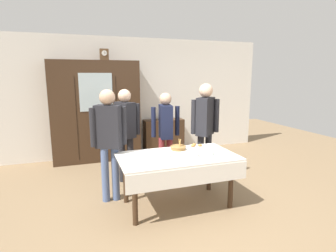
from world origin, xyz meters
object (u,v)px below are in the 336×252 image
at_px(spoon_mid_left, 178,160).
at_px(person_behind_table_left, 125,126).
at_px(dining_table, 178,163).
at_px(pastry_plate, 196,146).
at_px(person_beside_shelf, 109,134).
at_px(book_stack, 164,117).
at_px(wall_cabinet, 96,112).
at_px(spoon_near_right, 145,165).
at_px(tea_cup_mid_left, 196,155).
at_px(tea_cup_back_edge, 156,152).
at_px(person_by_cabinet, 205,123).
at_px(mantel_clock, 104,55).
at_px(tea_cup_far_right, 167,156).
at_px(bookshelf_low, 164,136).
at_px(person_behind_table_right, 166,128).
at_px(bread_basket, 178,147).
at_px(tea_cup_far_left, 211,153).

distance_m(spoon_mid_left, person_behind_table_left, 1.44).
relative_size(dining_table, person_behind_table_left, 1.01).
height_order(pastry_plate, person_beside_shelf, person_beside_shelf).
xyz_separation_m(dining_table, book_stack, (0.65, 2.64, 0.23)).
relative_size(wall_cabinet, spoon_near_right, 18.19).
distance_m(tea_cup_mid_left, spoon_mid_left, 0.30).
bearing_deg(spoon_mid_left, dining_table, 66.44).
xyz_separation_m(tea_cup_back_edge, person_beside_shelf, (-0.63, 0.29, 0.24)).
relative_size(pastry_plate, person_beside_shelf, 0.17).
xyz_separation_m(spoon_near_right, person_by_cabinet, (1.29, 0.91, 0.30)).
bearing_deg(dining_table, mantel_clock, 104.72).
xyz_separation_m(mantel_clock, tea_cup_mid_left, (0.90, -2.71, -1.51)).
bearing_deg(tea_cup_far_right, mantel_clock, 101.12).
xyz_separation_m(mantel_clock, pastry_plate, (1.12, -2.23, -1.52)).
bearing_deg(spoon_near_right, bookshelf_low, 67.63).
relative_size(wall_cabinet, pastry_plate, 7.73).
relative_size(tea_cup_far_right, person_behind_table_left, 0.08).
relative_size(bookshelf_low, person_behind_table_right, 0.61).
height_order(dining_table, person_by_cabinet, person_by_cabinet).
xyz_separation_m(wall_cabinet, tea_cup_mid_left, (1.12, -2.71, -0.31)).
relative_size(wall_cabinet, bread_basket, 9.02).
height_order(dining_table, mantel_clock, mantel_clock).
relative_size(spoon_near_right, person_by_cabinet, 0.07).
distance_m(mantel_clock, tea_cup_back_edge, 2.85).
bearing_deg(tea_cup_far_left, person_beside_shelf, 156.25).
distance_m(dining_table, tea_cup_back_edge, 0.35).
xyz_separation_m(wall_cabinet, spoon_mid_left, (0.82, -2.76, -0.33)).
distance_m(tea_cup_far_right, person_beside_shelf, 0.92).
height_order(tea_cup_far_left, person_beside_shelf, person_beside_shelf).
bearing_deg(tea_cup_far_right, pastry_plate, 31.41).
distance_m(wall_cabinet, spoon_mid_left, 2.90).
relative_size(tea_cup_far_left, person_behind_table_left, 0.08).
bearing_deg(tea_cup_mid_left, spoon_mid_left, -170.00).
height_order(book_stack, tea_cup_far_right, book_stack).
bearing_deg(bread_basket, tea_cup_mid_left, -76.25).
relative_size(person_behind_table_left, person_by_cabinet, 0.94).
bearing_deg(person_behind_table_left, book_stack, 51.33).
distance_m(pastry_plate, person_by_cabinet, 0.55).
bearing_deg(dining_table, person_beside_shelf, 150.79).
bearing_deg(dining_table, book_stack, 76.21).
height_order(bookshelf_low, person_behind_table_left, person_behind_table_left).
bearing_deg(bread_basket, wall_cabinet, 114.03).
bearing_deg(tea_cup_mid_left, spoon_near_right, -172.72).
distance_m(dining_table, mantel_clock, 3.14).
xyz_separation_m(bookshelf_low, person_behind_table_right, (-0.49, -1.61, 0.53)).
distance_m(bookshelf_low, tea_cup_far_right, 2.80).
distance_m(bookshelf_low, tea_cup_mid_left, 2.82).
relative_size(bread_basket, person_behind_table_left, 0.15).
bearing_deg(bookshelf_low, person_behind_table_right, -106.85).
height_order(person_beside_shelf, person_behind_table_right, person_beside_shelf).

